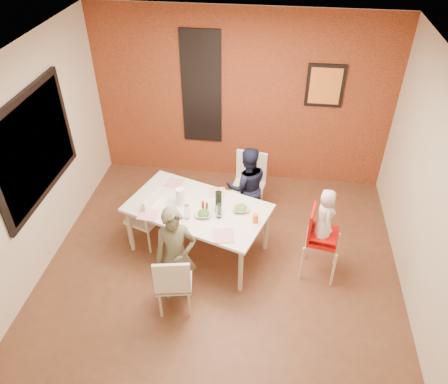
# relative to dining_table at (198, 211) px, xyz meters

# --- Properties ---
(ground) EXTENTS (4.50, 4.50, 0.00)m
(ground) POSITION_rel_dining_table_xyz_m (0.35, -0.37, -0.66)
(ground) COLOR brown
(ground) RESTS_ON ground
(ceiling) EXTENTS (4.50, 4.50, 0.02)m
(ceiling) POSITION_rel_dining_table_xyz_m (0.35, -0.37, 2.04)
(ceiling) COLOR silver
(ceiling) RESTS_ON wall_back
(wall_back) EXTENTS (4.50, 0.02, 2.70)m
(wall_back) POSITION_rel_dining_table_xyz_m (0.35, 1.88, 0.69)
(wall_back) COLOR beige
(wall_back) RESTS_ON ground
(wall_front) EXTENTS (4.50, 0.02, 2.70)m
(wall_front) POSITION_rel_dining_table_xyz_m (0.35, -2.62, 0.69)
(wall_front) COLOR beige
(wall_front) RESTS_ON ground
(wall_left) EXTENTS (0.02, 4.50, 2.70)m
(wall_left) POSITION_rel_dining_table_xyz_m (-1.90, -0.37, 0.69)
(wall_left) COLOR beige
(wall_left) RESTS_ON ground
(wall_right) EXTENTS (0.02, 4.50, 2.70)m
(wall_right) POSITION_rel_dining_table_xyz_m (2.60, -0.37, 0.69)
(wall_right) COLOR beige
(wall_right) RESTS_ON ground
(brick_accent_wall) EXTENTS (4.50, 0.02, 2.70)m
(brick_accent_wall) POSITION_rel_dining_table_xyz_m (0.35, 1.86, 0.69)
(brick_accent_wall) COLOR maroon
(brick_accent_wall) RESTS_ON ground
(picture_window_frame) EXTENTS (0.05, 1.70, 1.30)m
(picture_window_frame) POSITION_rel_dining_table_xyz_m (-1.87, -0.17, 0.89)
(picture_window_frame) COLOR black
(picture_window_frame) RESTS_ON wall_left
(picture_window_pane) EXTENTS (0.02, 1.55, 1.15)m
(picture_window_pane) POSITION_rel_dining_table_xyz_m (-1.86, -0.17, 0.89)
(picture_window_pane) COLOR black
(picture_window_pane) RESTS_ON wall_left
(glassblock_strip) EXTENTS (0.55, 0.03, 1.70)m
(glassblock_strip) POSITION_rel_dining_table_xyz_m (-0.25, 1.85, 0.84)
(glassblock_strip) COLOR silver
(glassblock_strip) RESTS_ON wall_back
(glassblock_surround) EXTENTS (0.60, 0.03, 1.76)m
(glassblock_surround) POSITION_rel_dining_table_xyz_m (-0.25, 1.84, 0.84)
(glassblock_surround) COLOR black
(glassblock_surround) RESTS_ON wall_back
(art_print_frame) EXTENTS (0.54, 0.03, 0.64)m
(art_print_frame) POSITION_rel_dining_table_xyz_m (1.55, 1.84, 0.99)
(art_print_frame) COLOR black
(art_print_frame) RESTS_ON wall_back
(art_print_canvas) EXTENTS (0.44, 0.01, 0.54)m
(art_print_canvas) POSITION_rel_dining_table_xyz_m (1.55, 1.83, 0.99)
(art_print_canvas) COLOR orange
(art_print_canvas) RESTS_ON wall_back
(dining_table) EXTENTS (1.96, 1.47, 0.73)m
(dining_table) POSITION_rel_dining_table_xyz_m (0.00, 0.00, 0.00)
(dining_table) COLOR white
(dining_table) RESTS_ON ground
(chair_near) EXTENTS (0.47, 0.47, 0.86)m
(chair_near) POSITION_rel_dining_table_xyz_m (-0.09, -1.03, -0.18)
(chair_near) COLOR silver
(chair_near) RESTS_ON ground
(chair_far) EXTENTS (0.50, 0.50, 0.95)m
(chair_far) POSITION_rel_dining_table_xyz_m (0.58, 0.93, -0.13)
(chair_far) COLOR white
(chair_far) RESTS_ON ground
(chair_left) EXTENTS (0.51, 0.51, 0.86)m
(chair_left) POSITION_rel_dining_table_xyz_m (-0.67, 0.03, -0.18)
(chair_left) COLOR white
(chair_left) RESTS_ON ground
(high_chair) EXTENTS (0.47, 0.47, 0.98)m
(high_chair) POSITION_rel_dining_table_xyz_m (1.53, -0.19, -0.07)
(high_chair) COLOR red
(high_chair) RESTS_ON ground
(child_near) EXTENTS (0.54, 0.43, 1.30)m
(child_near) POSITION_rel_dining_table_xyz_m (-0.10, -0.80, -0.01)
(child_near) COLOR brown
(child_near) RESTS_ON ground
(child_far) EXTENTS (0.68, 0.59, 1.21)m
(child_far) POSITION_rel_dining_table_xyz_m (0.57, 0.69, -0.06)
(child_far) COLOR black
(child_far) RESTS_ON ground
(toddler) EXTENTS (0.27, 0.37, 0.69)m
(toddler) POSITION_rel_dining_table_xyz_m (1.55, -0.20, 0.26)
(toddler) COLOR silver
(toddler) RESTS_ON high_chair
(plate_near_left) EXTENTS (0.25, 0.25, 0.01)m
(plate_near_left) POSITION_rel_dining_table_xyz_m (-0.57, -0.24, 0.07)
(plate_near_left) COLOR white
(plate_near_left) RESTS_ON dining_table
(plate_far_mid) EXTENTS (0.25, 0.25, 0.01)m
(plate_far_mid) POSITION_rel_dining_table_xyz_m (0.20, 0.33, 0.07)
(plate_far_mid) COLOR white
(plate_far_mid) RESTS_ON dining_table
(plate_near_right) EXTENTS (0.28, 0.28, 0.01)m
(plate_near_right) POSITION_rel_dining_table_xyz_m (0.40, -0.49, 0.07)
(plate_near_right) COLOR white
(plate_near_right) RESTS_ON dining_table
(plate_far_left) EXTENTS (0.25, 0.25, 0.01)m
(plate_far_left) POSITION_rel_dining_table_xyz_m (-0.40, 0.46, 0.07)
(plate_far_left) COLOR white
(plate_far_left) RESTS_ON dining_table
(salad_bowl_a) EXTENTS (0.22, 0.22, 0.05)m
(salad_bowl_a) POSITION_rel_dining_table_xyz_m (0.10, -0.16, 0.09)
(salad_bowl_a) COLOR white
(salad_bowl_a) RESTS_ON dining_table
(salad_bowl_b) EXTENTS (0.25, 0.25, 0.05)m
(salad_bowl_b) POSITION_rel_dining_table_xyz_m (0.55, 0.01, 0.09)
(salad_bowl_b) COLOR silver
(salad_bowl_b) RESTS_ON dining_table
(wine_bottle) EXTENTS (0.08, 0.08, 0.31)m
(wine_bottle) POSITION_rel_dining_table_xyz_m (0.28, -0.06, 0.22)
(wine_bottle) COLOR black
(wine_bottle) RESTS_ON dining_table
(wine_glass_a) EXTENTS (0.07, 0.07, 0.20)m
(wine_glass_a) POSITION_rel_dining_table_xyz_m (-0.08, -0.23, 0.16)
(wine_glass_a) COLOR white
(wine_glass_a) RESTS_ON dining_table
(wine_glass_b) EXTENTS (0.07, 0.07, 0.20)m
(wine_glass_b) POSITION_rel_dining_table_xyz_m (0.30, -0.16, 0.16)
(wine_glass_b) COLOR silver
(wine_glass_b) RESTS_ON dining_table
(paper_towel_roll) EXTENTS (0.11, 0.11, 0.24)m
(paper_towel_roll) POSITION_rel_dining_table_xyz_m (-0.22, 0.02, 0.18)
(paper_towel_roll) COLOR white
(paper_towel_roll) RESTS_ON dining_table
(condiment_red) EXTENTS (0.04, 0.04, 0.14)m
(condiment_red) POSITION_rel_dining_table_xyz_m (0.08, -0.06, 0.14)
(condiment_red) COLOR red
(condiment_red) RESTS_ON dining_table
(condiment_green) EXTENTS (0.04, 0.04, 0.15)m
(condiment_green) POSITION_rel_dining_table_xyz_m (0.25, 0.00, 0.14)
(condiment_green) COLOR #307828
(condiment_green) RESTS_ON dining_table
(condiment_brown) EXTENTS (0.03, 0.03, 0.13)m
(condiment_brown) POSITION_rel_dining_table_xyz_m (0.13, -0.06, 0.13)
(condiment_brown) COLOR brown
(condiment_brown) RESTS_ON dining_table
(sippy_cup) EXTENTS (0.07, 0.07, 0.12)m
(sippy_cup) POSITION_rel_dining_table_xyz_m (0.75, -0.19, 0.12)
(sippy_cup) COLOR orange
(sippy_cup) RESTS_ON dining_table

